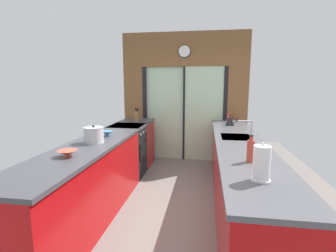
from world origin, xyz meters
The scene contains 14 objects.
ground_plane centered at (0.00, 0.60, -0.01)m, with size 5.04×7.60×0.02m, color slate.
back_wall_unit centered at (0.00, 2.40, 1.52)m, with size 2.64×0.12×2.70m.
left_counter_run centered at (-0.91, 0.13, 0.47)m, with size 0.62×3.80×0.92m.
right_counter_run centered at (0.91, 0.30, 0.46)m, with size 0.62×3.80×0.92m.
sink_faucet centered at (1.05, 0.55, 1.08)m, with size 0.19×0.02×0.23m.
oven_range centered at (-0.91, 1.25, 0.46)m, with size 0.60×0.60×0.92m.
mixing_bowl_near centered at (-0.89, -0.69, 0.96)m, with size 0.20×0.20×0.07m.
mixing_bowl_far centered at (-0.89, 0.32, 0.96)m, with size 0.17×0.17×0.07m.
knife_block centered at (-0.89, 1.85, 1.02)m, with size 0.08×0.14×0.26m.
stock_pot centered at (-0.89, -0.09, 1.02)m, with size 0.24×0.24×0.22m.
kettle centered at (0.89, 1.52, 1.01)m, with size 0.24×0.15×0.21m.
soap_bottle_near centered at (0.89, -0.58, 1.03)m, with size 0.07×0.07×0.26m.
soap_bottle_far centered at (0.89, 1.85, 1.01)m, with size 0.06×0.06×0.21m.
paper_towel_roll centered at (0.89, -1.05, 1.05)m, with size 0.15×0.15×0.30m.
Camera 1 is at (0.47, -2.91, 1.64)m, focal length 26.55 mm.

